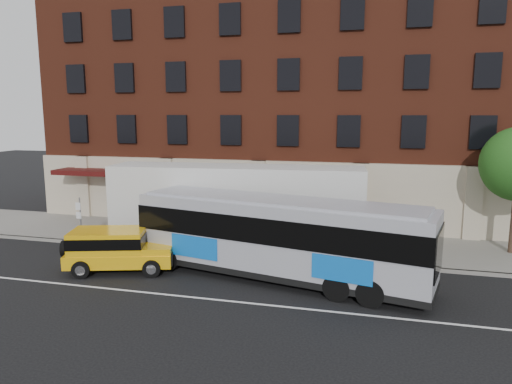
% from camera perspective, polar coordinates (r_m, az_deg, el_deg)
% --- Properties ---
extents(ground, '(120.00, 120.00, 0.00)m').
position_cam_1_polar(ground, '(18.26, -9.03, -13.00)').
color(ground, black).
rests_on(ground, ground).
extents(sidewalk, '(60.00, 6.00, 0.15)m').
position_cam_1_polar(sidewalk, '(26.29, -1.19, -5.65)').
color(sidewalk, gray).
rests_on(sidewalk, ground).
extents(kerb, '(60.00, 0.25, 0.15)m').
position_cam_1_polar(kerb, '(23.53, -3.18, -7.50)').
color(kerb, gray).
rests_on(kerb, ground).
extents(lane_line, '(60.00, 0.12, 0.01)m').
position_cam_1_polar(lane_line, '(18.68, -8.41, -12.43)').
color(lane_line, silver).
rests_on(lane_line, ground).
extents(building, '(30.00, 12.10, 15.00)m').
position_cam_1_polar(building, '(33.07, 2.51, 10.61)').
color(building, maroon).
rests_on(building, sidewalk).
extents(sign_pole, '(0.30, 0.20, 2.50)m').
position_cam_1_polar(sign_pole, '(27.05, -20.56, -2.84)').
color(sign_pole, gray).
rests_on(sign_pole, ground).
extents(city_bus, '(12.94, 5.37, 3.47)m').
position_cam_1_polar(city_bus, '(19.79, 2.77, -5.25)').
color(city_bus, '#A5A6B0').
rests_on(city_bus, ground).
extents(yellow_suv, '(5.04, 3.20, 1.88)m').
position_cam_1_polar(yellow_suv, '(21.93, -16.64, -6.45)').
color(yellow_suv, yellow).
rests_on(yellow_suv, ground).
extents(shipping_container, '(13.10, 3.69, 4.31)m').
position_cam_1_polar(shipping_container, '(24.28, -2.42, -1.95)').
color(shipping_container, black).
rests_on(shipping_container, ground).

